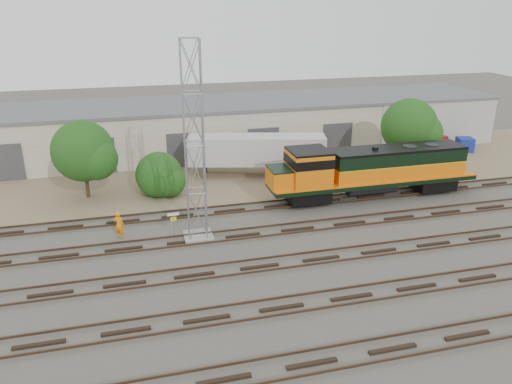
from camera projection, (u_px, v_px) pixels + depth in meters
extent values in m
plane|color=#47423A|center=(305.00, 239.00, 34.07)|extent=(140.00, 140.00, 0.00)
cube|color=#726047|center=(251.00, 171.00, 47.62)|extent=(80.00, 16.00, 0.02)
cube|color=black|center=(393.00, 349.00, 23.21)|extent=(80.00, 2.40, 0.14)
cube|color=#4C3828|center=(401.00, 357.00, 22.48)|extent=(80.00, 0.08, 0.14)
cube|color=#4C3828|center=(385.00, 337.00, 23.84)|extent=(80.00, 0.08, 0.14)
cube|color=black|center=(352.00, 297.00, 27.28)|extent=(80.00, 2.40, 0.14)
cube|color=#4C3828|center=(358.00, 302.00, 26.55)|extent=(80.00, 0.08, 0.14)
cube|color=#4C3828|center=(346.00, 288.00, 27.90)|extent=(80.00, 0.08, 0.14)
cube|color=black|center=(321.00, 259.00, 31.34)|extent=(80.00, 2.40, 0.14)
cube|color=#4C3828|center=(326.00, 262.00, 30.61)|extent=(80.00, 0.08, 0.14)
cube|color=#4C3828|center=(317.00, 251.00, 31.97)|extent=(80.00, 0.08, 0.14)
cube|color=black|center=(298.00, 229.00, 35.40)|extent=(80.00, 2.40, 0.14)
cube|color=#4C3828|center=(301.00, 232.00, 34.68)|extent=(80.00, 0.08, 0.14)
cube|color=#4C3828|center=(294.00, 223.00, 36.03)|extent=(80.00, 0.08, 0.14)
cube|color=black|center=(279.00, 206.00, 39.47)|extent=(80.00, 2.40, 0.14)
cube|color=#4C3828|center=(282.00, 207.00, 38.74)|extent=(80.00, 0.08, 0.14)
cube|color=#4C3828|center=(276.00, 201.00, 40.10)|extent=(80.00, 0.08, 0.14)
cube|color=beige|center=(233.00, 127.00, 53.95)|extent=(58.00, 10.00, 5.00)
cube|color=#59595B|center=(233.00, 102.00, 53.00)|extent=(58.40, 10.40, 0.30)
cube|color=#999993|center=(439.00, 125.00, 54.58)|extent=(14.00, 0.10, 5.00)
cube|color=#333335|center=(4.00, 163.00, 44.48)|extent=(3.20, 0.12, 3.40)
cube|color=#333335|center=(98.00, 156.00, 46.37)|extent=(3.20, 0.12, 3.40)
cube|color=#333335|center=(184.00, 150.00, 48.25)|extent=(3.20, 0.12, 3.40)
cube|color=#333335|center=(263.00, 145.00, 50.14)|extent=(3.20, 0.12, 3.40)
cube|color=#333335|center=(337.00, 139.00, 52.03)|extent=(3.20, 0.12, 3.40)
cube|color=#333335|center=(406.00, 135.00, 53.91)|extent=(3.20, 0.12, 3.40)
cube|color=black|center=(307.00, 194.00, 39.76)|extent=(3.28, 2.46, 1.02)
cube|color=black|center=(432.00, 182.00, 42.42)|extent=(3.28, 2.46, 1.02)
cube|color=black|center=(372.00, 180.00, 40.85)|extent=(17.42, 3.07, 0.36)
cylinder|color=black|center=(372.00, 188.00, 41.08)|extent=(4.30, 1.13, 1.13)
cube|color=orange|center=(396.00, 169.00, 41.04)|extent=(11.27, 2.66, 1.23)
cube|color=black|center=(397.00, 156.00, 40.64)|extent=(11.27, 2.66, 1.02)
cube|color=black|center=(398.00, 149.00, 40.42)|extent=(11.27, 2.66, 0.20)
cube|color=orange|center=(308.00, 168.00, 38.97)|extent=(3.07, 3.07, 2.66)
cube|color=black|center=(309.00, 151.00, 38.47)|extent=(3.07, 3.07, 0.16)
cube|color=orange|center=(279.00, 178.00, 38.64)|extent=(1.64, 2.46, 1.43)
cube|color=gray|center=(198.00, 236.00, 34.31)|extent=(1.95, 1.95, 0.20)
cylinder|color=gray|center=(184.00, 142.00, 32.34)|extent=(0.10, 0.10, 12.98)
cylinder|color=gray|center=(202.00, 140.00, 32.62)|extent=(0.10, 0.10, 12.98)
cylinder|color=gray|center=(186.00, 146.00, 31.27)|extent=(0.10, 0.10, 12.98)
cylinder|color=gray|center=(205.00, 145.00, 31.55)|extent=(0.10, 0.10, 12.98)
cylinder|color=gray|center=(174.00, 226.00, 33.82)|extent=(0.06, 0.06, 1.94)
cube|color=white|center=(173.00, 214.00, 33.52)|extent=(0.79, 0.09, 0.19)
cube|color=yellow|center=(173.00, 219.00, 33.64)|extent=(0.40, 0.06, 0.31)
imported|color=orange|center=(119.00, 225.00, 33.94)|extent=(0.84, 0.74, 1.95)
cube|color=#BDBDBD|center=(257.00, 150.00, 45.47)|extent=(12.65, 5.47, 2.58)
cube|color=black|center=(309.00, 171.00, 46.23)|extent=(2.81, 2.88, 0.96)
cube|color=black|center=(204.00, 173.00, 45.24)|extent=(0.14, 0.14, 1.24)
cube|color=black|center=(206.00, 166.00, 47.02)|extent=(0.14, 0.14, 1.24)
cube|color=navy|center=(465.00, 145.00, 53.68)|extent=(1.90, 1.83, 1.50)
cube|color=maroon|center=(438.00, 142.00, 54.95)|extent=(1.70, 1.62, 1.40)
cylinder|color=#382619|center=(87.00, 184.00, 40.92)|extent=(0.31, 0.31, 2.26)
sphere|color=#1A4A15|center=(83.00, 151.00, 39.90)|extent=(4.93, 4.93, 4.93)
sphere|color=#1A4A15|center=(96.00, 159.00, 39.64)|extent=(3.45, 3.45, 3.45)
cylinder|color=#382619|center=(160.00, 192.00, 41.93)|extent=(0.26, 0.26, 0.35)
sphere|color=#1A4A15|center=(159.00, 175.00, 41.38)|extent=(3.87, 3.87, 3.87)
sphere|color=#1A4A15|center=(169.00, 181.00, 41.18)|extent=(2.71, 2.71, 2.71)
cylinder|color=#382619|center=(405.00, 158.00, 47.22)|extent=(0.30, 0.30, 2.57)
sphere|color=#1A4A15|center=(409.00, 126.00, 46.12)|extent=(5.14, 5.14, 5.14)
sphere|color=#1A4A15|center=(423.00, 133.00, 45.85)|extent=(3.60, 3.60, 3.60)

